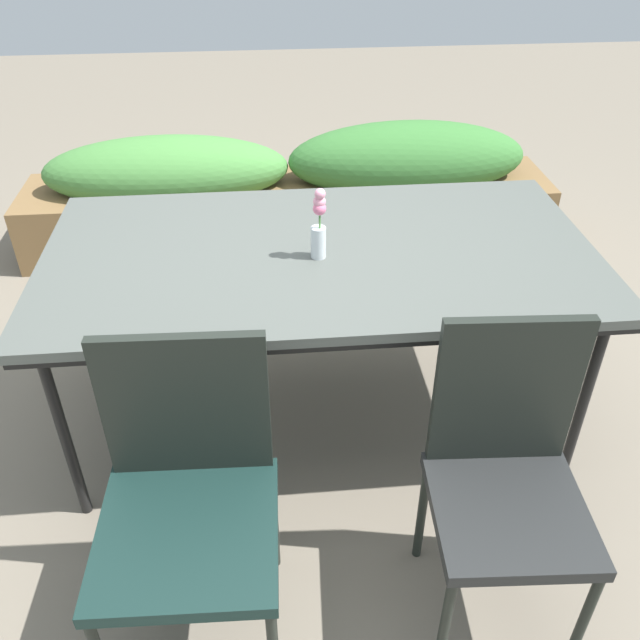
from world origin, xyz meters
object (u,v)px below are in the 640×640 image
object	(u,v)px
chair_near_right	(506,468)
flower_vase	(319,226)
dining_table	(320,260)
planter_box	(292,191)
chair_near_left	(188,490)

from	to	relation	value
chair_near_right	flower_vase	world-z (taller)	flower_vase
dining_table	flower_vase	xyz separation A→B (m)	(-0.01, -0.05, 0.15)
chair_near_right	planter_box	distance (m)	2.33
chair_near_left	flower_vase	world-z (taller)	flower_vase
dining_table	planter_box	world-z (taller)	dining_table
chair_near_right	dining_table	bearing A→B (deg)	-58.86
chair_near_left	flower_vase	distance (m)	0.93
planter_box	flower_vase	bearing A→B (deg)	-89.50
dining_table	chair_near_left	world-z (taller)	chair_near_left
chair_near_right	planter_box	size ratio (longest dim) A/B	0.32
dining_table	chair_near_right	xyz separation A→B (m)	(0.43, -0.81, -0.20)
chair_near_right	flower_vase	distance (m)	0.95
dining_table	chair_near_left	bearing A→B (deg)	-117.58
chair_near_left	planter_box	xyz separation A→B (m)	(0.40, 2.27, -0.20)
dining_table	planter_box	size ratio (longest dim) A/B	0.65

